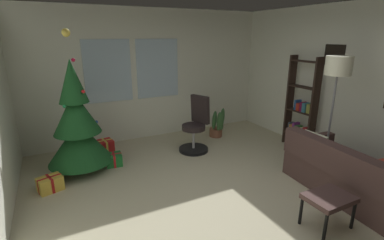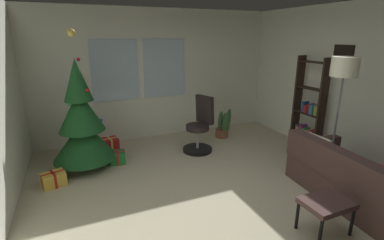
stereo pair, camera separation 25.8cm
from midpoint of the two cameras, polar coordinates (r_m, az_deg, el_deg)
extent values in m
cube|color=#C2BA97|center=(3.93, 9.10, -17.25)|extent=(5.10, 5.93, 0.10)
cube|color=silver|center=(6.07, -5.70, 9.15)|extent=(5.10, 0.10, 2.67)
cube|color=silver|center=(5.79, -14.12, 9.69)|extent=(0.90, 0.03, 1.20)
cube|color=silver|center=(6.03, -4.39, 10.42)|extent=(0.90, 0.03, 1.20)
cube|color=silver|center=(5.24, 34.83, 5.01)|extent=(0.10, 5.93, 2.67)
cube|color=black|center=(5.51, 29.58, 11.28)|extent=(0.02, 0.38, 0.36)
cube|color=#4A3330|center=(4.46, 32.91, -12.00)|extent=(1.05, 2.07, 0.39)
cube|color=#4A3330|center=(4.03, 30.44, -8.49)|extent=(0.36, 2.01, 0.38)
cube|color=#4A3330|center=(4.89, 25.09, -4.57)|extent=(0.91, 0.21, 0.20)
cube|color=beige|center=(4.50, 25.54, -5.49)|extent=(0.19, 0.40, 0.41)
cube|color=#4A3330|center=(3.59, 27.61, -14.75)|extent=(0.53, 0.39, 0.06)
cylinder|color=black|center=(3.46, 26.72, -19.92)|extent=(0.04, 0.04, 0.34)
cylinder|color=black|center=(3.78, 31.53, -17.29)|extent=(0.04, 0.04, 0.34)
cylinder|color=black|center=(3.63, 22.62, -17.48)|extent=(0.04, 0.04, 0.34)
cylinder|color=black|center=(3.94, 27.56, -15.25)|extent=(0.04, 0.04, 0.34)
cylinder|color=#4C331E|center=(5.08, -19.27, -8.10)|extent=(0.12, 0.12, 0.16)
cone|color=#194C21|center=(4.93, -19.73, -3.73)|extent=(1.01, 1.01, 0.67)
cone|color=#194C21|center=(4.78, -20.31, 1.81)|extent=(0.72, 0.72, 0.67)
cone|color=#194C21|center=(4.69, -20.92, 7.63)|extent=(0.44, 0.44, 0.67)
sphere|color=red|center=(4.58, -19.00, 5.73)|extent=(0.05, 0.05, 0.05)
sphere|color=gold|center=(5.01, -21.74, 2.75)|extent=(0.06, 0.06, 0.06)
sphere|color=silver|center=(4.86, -20.20, 7.41)|extent=(0.06, 0.06, 0.06)
sphere|color=blue|center=(5.00, -16.64, -0.06)|extent=(0.06, 0.06, 0.06)
sphere|color=#1E8C4C|center=(4.57, -22.30, 2.94)|extent=(0.05, 0.05, 0.05)
sphere|color=#B21433|center=(4.72, -20.62, 11.46)|extent=(0.06, 0.06, 0.06)
sphere|color=#F2D14C|center=(4.64, -21.84, 16.13)|extent=(0.12, 0.12, 0.12)
cube|color=red|center=(5.55, -15.00, -4.96)|extent=(0.32, 0.31, 0.27)
cube|color=#EAD84C|center=(5.55, -15.00, -4.96)|extent=(0.29, 0.08, 0.28)
cube|color=#EAD84C|center=(5.55, -15.00, -4.96)|extent=(0.08, 0.28, 0.28)
cube|color=#1E722D|center=(5.06, -13.49, -7.42)|extent=(0.28, 0.28, 0.20)
cube|color=red|center=(5.06, -13.49, -7.42)|extent=(0.27, 0.06, 0.21)
cube|color=red|center=(5.06, -13.49, -7.42)|extent=(0.06, 0.26, 0.21)
cube|color=gold|center=(4.64, -24.87, -10.88)|extent=(0.37, 0.32, 0.21)
cube|color=#B21919|center=(4.64, -24.87, -10.88)|extent=(0.32, 0.13, 0.22)
cube|color=#B21919|center=(4.64, -24.87, -10.88)|extent=(0.11, 0.24, 0.22)
cylinder|color=black|center=(5.44, 2.48, -6.00)|extent=(0.56, 0.56, 0.06)
cylinder|color=#B2B2B7|center=(5.35, 2.51, -3.65)|extent=(0.05, 0.05, 0.42)
cylinder|color=black|center=(5.28, 2.54, -1.53)|extent=(0.44, 0.44, 0.09)
cube|color=black|center=(5.33, 3.98, 2.14)|extent=(0.25, 0.41, 0.53)
cube|color=black|center=(5.55, 26.07, 2.07)|extent=(0.18, 0.04, 1.78)
cube|color=black|center=(5.94, 21.78, 3.48)|extent=(0.18, 0.04, 1.78)
cube|color=black|center=(5.91, 23.12, -3.22)|extent=(0.18, 0.56, 0.02)
cube|color=black|center=(5.78, 23.66, 1.23)|extent=(0.18, 0.56, 0.02)
cube|color=black|center=(5.68, 24.22, 5.86)|extent=(0.18, 0.56, 0.02)
cube|color=black|center=(5.62, 24.81, 10.62)|extent=(0.18, 0.56, 0.02)
cube|color=maroon|center=(5.75, 24.71, -2.79)|extent=(0.17, 0.08, 0.20)
cube|color=#205377|center=(5.81, 24.26, -2.72)|extent=(0.14, 0.05, 0.16)
cube|color=beige|center=(5.85, 23.71, -2.61)|extent=(0.17, 0.06, 0.15)
cube|color=#346E35|center=(5.90, 23.22, -2.27)|extent=(0.16, 0.07, 0.17)
cube|color=#6F2775|center=(5.94, 22.78, -1.88)|extent=(0.16, 0.05, 0.21)
cube|color=#B77034|center=(5.99, 22.26, -1.92)|extent=(0.17, 0.05, 0.17)
cube|color=#414D5C|center=(6.04, 21.94, -1.63)|extent=(0.13, 0.05, 0.18)
cube|color=olive|center=(5.64, 25.40, 1.70)|extent=(0.14, 0.07, 0.17)
cube|color=#2F6D7F|center=(5.69, 24.66, 1.94)|extent=(0.15, 0.08, 0.18)
cube|color=maroon|center=(5.74, 24.17, 2.12)|extent=(0.15, 0.05, 0.18)
cube|color=#A32518|center=(5.79, 23.60, 2.13)|extent=(0.15, 0.07, 0.14)
cube|color=navy|center=(5.83, 23.18, 2.54)|extent=(0.15, 0.05, 0.20)
cylinder|color=slate|center=(5.08, 27.23, -9.88)|extent=(0.28, 0.28, 0.03)
cylinder|color=slate|center=(4.81, 28.47, -1.42)|extent=(0.03, 0.03, 1.54)
cylinder|color=#ECEBCA|center=(4.64, 30.05, 9.36)|extent=(0.37, 0.37, 0.28)
cylinder|color=brown|center=(6.20, 7.25, -2.62)|extent=(0.28, 0.28, 0.18)
ellipsoid|color=#386536|center=(6.05, 8.24, -0.73)|extent=(0.20, 0.15, 0.33)
ellipsoid|color=#386536|center=(6.07, 7.01, -0.13)|extent=(0.17, 0.14, 0.42)
ellipsoid|color=#386536|center=(5.94, 8.24, -0.41)|extent=(0.15, 0.16, 0.45)
ellipsoid|color=#386536|center=(6.20, 8.63, 0.33)|extent=(0.13, 0.13, 0.45)
ellipsoid|color=#386536|center=(5.93, 7.92, -0.44)|extent=(0.14, 0.18, 0.44)
camera|label=1|loc=(0.13, -88.18, 0.55)|focal=26.26mm
camera|label=2|loc=(0.13, 91.82, -0.55)|focal=26.26mm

